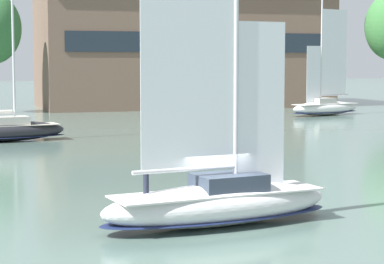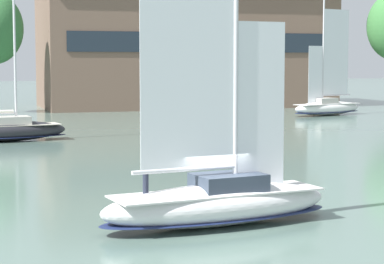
{
  "view_description": "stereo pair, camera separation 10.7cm",
  "coord_description": "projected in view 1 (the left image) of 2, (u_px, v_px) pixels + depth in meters",
  "views": [
    {
      "loc": [
        -8.77,
        -24.48,
        5.78
      ],
      "look_at": [
        0.0,
        3.0,
        3.04
      ],
      "focal_mm": 70.0,
      "sensor_mm": 36.0,
      "label": 1
    },
    {
      "loc": [
        -8.67,
        -24.51,
        5.78
      ],
      "look_at": [
        0.0,
        3.0,
        3.04
      ],
      "focal_mm": 70.0,
      "sensor_mm": 36.0,
      "label": 2
    }
  ],
  "objects": [
    {
      "name": "sailboat_moored_mid_channel",
      "position": [
        6.0,
        130.0,
        53.96
      ],
      "size": [
        8.97,
        3.67,
        11.97
      ],
      "color": "#232328",
      "rests_on": "ground"
    },
    {
      "name": "ground_plane",
      "position": [
        218.0,
        225.0,
        26.41
      ],
      "size": [
        400.0,
        400.0,
        0.0
      ],
      "primitive_type": "plane",
      "color": "slate"
    },
    {
      "name": "waterfront_building",
      "position": [
        182.0,
        46.0,
        95.83
      ],
      "size": [
        37.19,
        17.38,
        15.24
      ],
      "color": "brown",
      "rests_on": "ground"
    },
    {
      "name": "sailboat_main",
      "position": [
        218.0,
        198.0,
        26.32
      ],
      "size": [
        9.03,
        3.64,
        12.07
      ],
      "color": "silver",
      "rests_on": "ground"
    },
    {
      "name": "sailboat_moored_far_slip",
      "position": [
        325.0,
        106.0,
        80.15
      ],
      "size": [
        9.37,
        4.99,
        12.41
      ],
      "color": "white",
      "rests_on": "ground"
    },
    {
      "name": "channel_buoy",
      "position": [
        247.0,
        158.0,
        38.43
      ],
      "size": [
        1.16,
        1.16,
        2.1
      ],
      "color": "green",
      "rests_on": "ground"
    }
  ]
}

